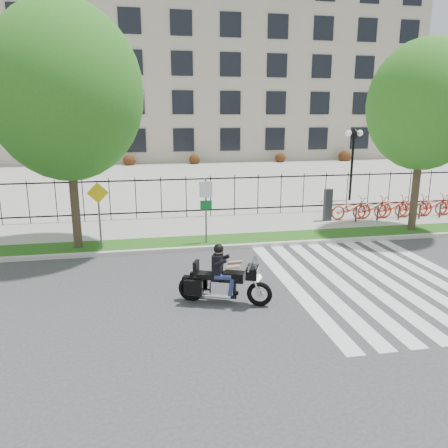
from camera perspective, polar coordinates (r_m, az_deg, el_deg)
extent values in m
plane|color=#323234|center=(12.81, -0.44, -8.85)|extent=(120.00, 120.00, 0.00)
cube|color=beige|center=(16.59, -3.02, -3.20)|extent=(60.00, 0.20, 0.15)
cube|color=#245314|center=(17.40, -3.41, -2.39)|extent=(60.00, 1.50, 0.15)
cube|color=gray|center=(19.79, -4.36, -0.38)|extent=(60.00, 3.50, 0.15)
cube|color=gray|center=(37.00, -7.53, 6.21)|extent=(80.00, 34.00, 0.10)
cube|color=#B0A38E|center=(56.88, -9.19, 18.87)|extent=(60.00, 20.00, 20.00)
cylinder|color=black|center=(26.71, 16.33, 7.03)|extent=(0.14, 0.14, 4.00)
cylinder|color=black|center=(26.57, 16.62, 11.10)|extent=(0.06, 0.70, 0.70)
sphere|color=white|center=(26.41, 15.94, 11.34)|extent=(0.36, 0.36, 0.36)
sphere|color=white|center=(26.73, 17.31, 11.28)|extent=(0.36, 0.36, 0.36)
cylinder|color=#3B2D20|center=(16.97, -18.98, 3.66)|extent=(0.32, 0.32, 4.00)
ellipsoid|color=#166219|center=(16.76, -19.99, 15.88)|extent=(5.37, 5.37, 6.17)
cylinder|color=#3B2D20|center=(20.38, 23.76, 4.63)|extent=(0.32, 0.32, 3.85)
ellipsoid|color=#166219|center=(20.18, 24.70, 13.92)|extent=(4.59, 4.59, 5.28)
cube|color=#2D2D33|center=(21.08, 13.41, 2.46)|extent=(0.35, 0.25, 1.50)
imported|color=red|center=(21.63, 16.28, 1.98)|extent=(2.03, 0.71, 1.06)
cylinder|color=#2D2D33|center=(21.24, 16.85, 1.22)|extent=(0.08, 0.08, 0.70)
imported|color=red|center=(22.15, 18.82, 2.06)|extent=(2.03, 0.71, 1.06)
cylinder|color=#2D2D33|center=(21.77, 19.42, 1.32)|extent=(0.08, 0.08, 0.70)
imported|color=red|center=(22.72, 21.24, 2.14)|extent=(2.03, 0.71, 1.06)
cylinder|color=#2D2D33|center=(22.34, 21.86, 1.42)|extent=(0.08, 0.08, 0.70)
imported|color=red|center=(23.31, 23.53, 2.20)|extent=(2.03, 0.71, 1.06)
cylinder|color=#2D2D33|center=(22.95, 24.18, 1.50)|extent=(0.08, 0.08, 0.70)
imported|color=red|center=(23.95, 25.71, 2.27)|extent=(2.03, 0.71, 1.06)
cylinder|color=#2D2D33|center=(23.59, 26.37, 1.58)|extent=(0.08, 0.08, 0.70)
cylinder|color=#59595B|center=(16.77, -2.37, 1.68)|extent=(0.07, 0.07, 2.50)
cube|color=white|center=(16.57, -2.38, 4.52)|extent=(0.50, 0.03, 0.60)
cube|color=#0C6626|center=(16.68, -2.36, 2.49)|extent=(0.45, 0.03, 0.35)
cylinder|color=#59595B|center=(16.68, -15.95, 0.90)|extent=(0.07, 0.07, 2.40)
cube|color=yellow|center=(16.47, -16.17, 3.92)|extent=(0.78, 0.03, 0.78)
torus|color=black|center=(11.83, 4.66, -9.10)|extent=(0.68, 0.38, 0.69)
torus|color=black|center=(12.18, -4.31, -8.40)|extent=(0.73, 0.42, 0.73)
cube|color=black|center=(11.63, 3.73, -6.28)|extent=(0.49, 0.62, 0.30)
cube|color=#26262B|center=(11.54, 4.10, -5.24)|extent=(0.33, 0.52, 0.30)
cube|color=silver|center=(11.94, -0.13, -8.27)|extent=(0.68, 0.54, 0.40)
cube|color=black|center=(11.76, 1.30, -6.90)|extent=(0.64, 0.52, 0.26)
cube|color=black|center=(11.89, -1.79, -6.76)|extent=(0.78, 0.60, 0.14)
cube|color=black|center=(11.91, -3.67, -5.63)|extent=(0.22, 0.35, 0.34)
cube|color=black|center=(11.81, -4.02, -8.29)|extent=(0.52, 0.34, 0.40)
cube|color=black|center=(12.35, -3.27, -7.27)|extent=(0.52, 0.34, 0.40)
cube|color=black|center=(11.73, -0.85, -5.20)|extent=(0.37, 0.46, 0.52)
sphere|color=tan|center=(11.60, -0.71, -3.44)|extent=(0.23, 0.23, 0.23)
sphere|color=black|center=(11.59, -0.71, -3.25)|extent=(0.27, 0.27, 0.27)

